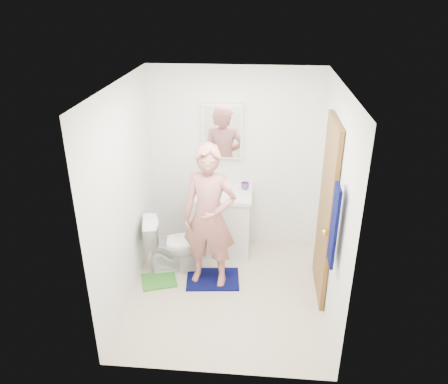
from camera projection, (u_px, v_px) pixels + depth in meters
The scene contains 22 objects.
floor at pixel (227, 292), 5.11m from camera, with size 2.20×2.40×0.02m, color beige.
ceiling at pixel (227, 84), 4.09m from camera, with size 2.20×2.40×0.02m, color white.
wall_back at pixel (235, 159), 5.69m from camera, with size 2.20×0.02×2.40m, color white.
wall_front at pixel (215, 265), 3.51m from camera, with size 2.20×0.02×2.40m, color white.
wall_left at pixel (124, 195), 4.69m from camera, with size 0.02×2.40×2.40m, color white.
wall_right at pixel (334, 204), 4.51m from camera, with size 0.02×2.40×2.40m, color white.
vanity_cabinet at pixel (221, 223), 5.78m from camera, with size 0.75×0.55×0.80m, color white.
countertop at pixel (221, 194), 5.60m from camera, with size 0.79×0.59×0.05m, color white.
sink_basin at pixel (221, 193), 5.59m from camera, with size 0.40×0.40×0.03m, color white.
faucet at pixel (222, 182), 5.72m from camera, with size 0.03×0.03×0.12m, color silver.
medicine_cabinet at pixel (223, 131), 5.47m from camera, with size 0.50×0.12×0.70m, color white.
mirror_panel at pixel (222, 132), 5.42m from camera, with size 0.46×0.01×0.66m, color white.
door at pixel (326, 212), 4.73m from camera, with size 0.05×0.80×2.05m, color brown.
door_knob at pixel (325, 232), 4.47m from camera, with size 0.07×0.07×0.07m, color gold.
towel at pixel (334, 226), 3.98m from camera, with size 0.03×0.24×0.80m, color #060A3E.
towel_hook at pixel (344, 184), 3.80m from camera, with size 0.02×0.02×0.06m, color silver.
toilet at pixel (174, 244), 5.36m from camera, with size 0.41×0.71×0.73m, color white.
bath_mat at pixel (213, 279), 5.31m from camera, with size 0.63×0.45×0.02m, color #060A3E.
green_rug at pixel (159, 280), 5.28m from camera, with size 0.40×0.34×0.02m, color #3A882D.
soap_dispenser at pixel (207, 186), 5.51m from camera, with size 0.09×0.09×0.21m, color #CC5F7D.
toothbrush_cup at pixel (245, 186), 5.66m from camera, with size 0.11×0.11×0.09m, color #673C84.
man at pixel (209, 217), 4.92m from camera, with size 0.62×0.41×1.71m, color #B36C65.
Camera 1 is at (0.33, -4.12, 3.22)m, focal length 35.00 mm.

